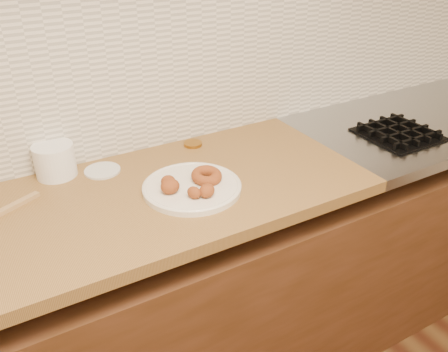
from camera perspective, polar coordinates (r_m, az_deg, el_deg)
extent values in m
cube|color=#C2B698|center=(1.61, -8.71, 18.68)|extent=(4.00, 0.02, 2.70)
cube|color=#56301D|center=(1.81, -2.52, -14.57)|extent=(3.60, 0.60, 0.77)
cube|color=#9EA0A5|center=(2.22, 24.61, 6.61)|extent=(1.30, 0.62, 0.04)
cube|color=silver|center=(1.64, -8.15, 13.46)|extent=(3.60, 0.02, 0.60)
cube|color=black|center=(1.91, 20.20, 4.72)|extent=(0.26, 0.26, 0.01)
cube|color=black|center=(1.84, 18.41, 4.63)|extent=(0.01, 0.24, 0.02)
cube|color=black|center=(1.85, 22.32, 4.09)|extent=(0.24, 0.01, 0.02)
cube|color=black|center=(1.88, 19.67, 4.97)|extent=(0.01, 0.24, 0.02)
cube|color=black|center=(1.88, 20.95, 4.79)|extent=(0.24, 0.01, 0.02)
cube|color=black|center=(1.92, 20.87, 5.29)|extent=(0.01, 0.24, 0.02)
cube|color=black|center=(1.92, 19.62, 5.46)|extent=(0.24, 0.01, 0.02)
cube|color=black|center=(1.97, 22.02, 5.60)|extent=(0.01, 0.24, 0.02)
cube|color=black|center=(1.95, 18.34, 6.11)|extent=(0.24, 0.01, 0.02)
cylinder|color=white|center=(1.43, -3.87, -1.39)|extent=(0.30, 0.30, 0.02)
torus|color=brown|center=(1.44, -2.14, 0.04)|extent=(0.12, 0.13, 0.04)
ellipsoid|color=brown|center=(1.42, -6.74, -0.63)|extent=(0.06, 0.06, 0.03)
ellipsoid|color=brown|center=(1.38, -6.50, -1.24)|extent=(0.06, 0.05, 0.04)
ellipsoid|color=brown|center=(1.36, -3.61, -2.01)|extent=(0.05, 0.05, 0.04)
ellipsoid|color=brown|center=(1.36, -2.07, -1.77)|extent=(0.07, 0.07, 0.04)
cylinder|color=white|center=(1.58, -19.70, 1.78)|extent=(0.13, 0.13, 0.11)
cylinder|color=silver|center=(1.58, -14.42, 0.64)|extent=(0.15, 0.15, 0.01)
cylinder|color=#9F6E25|center=(1.71, -3.77, 3.88)|extent=(0.08, 0.08, 0.01)
cube|color=#A8824F|center=(1.47, -23.97, -3.30)|extent=(0.15, 0.09, 0.01)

